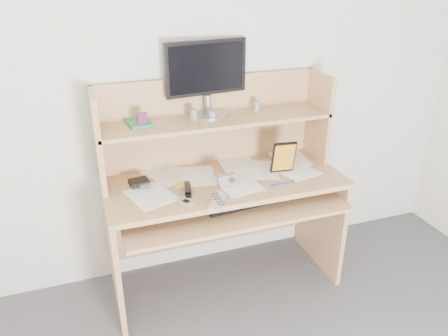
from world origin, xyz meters
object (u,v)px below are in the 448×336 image
object	(u,v)px
keyboard	(240,202)
game_case	(283,157)
desk	(220,182)
tv_remote	(218,201)
monitor	(207,76)

from	to	relation	value
keyboard	game_case	world-z (taller)	game_case
desk	game_case	distance (m)	0.41
keyboard	game_case	size ratio (longest dim) A/B	2.16
keyboard	tv_remote	xyz separation A→B (m)	(-0.18, -0.12, 0.10)
desk	keyboard	xyz separation A→B (m)	(0.05, -0.22, -0.03)
game_case	monitor	world-z (taller)	monitor
tv_remote	desk	bearing A→B (deg)	101.07
desk	monitor	xyz separation A→B (m)	(-0.02, 0.17, 0.62)
desk	keyboard	bearing A→B (deg)	-77.79
game_case	monitor	size ratio (longest dim) A/B	0.40
keyboard	monitor	size ratio (longest dim) A/B	0.86
tv_remote	monitor	distance (m)	0.76
desk	keyboard	world-z (taller)	desk
game_case	monitor	xyz separation A→B (m)	(-0.38, 0.29, 0.46)
keyboard	monitor	bearing A→B (deg)	95.27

